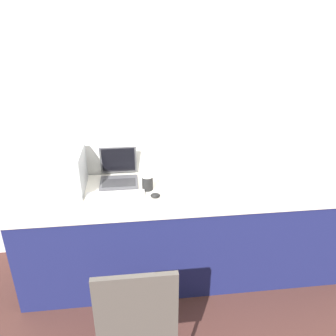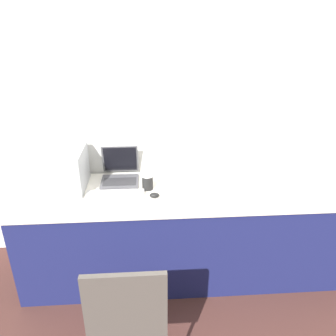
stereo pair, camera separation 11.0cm
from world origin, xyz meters
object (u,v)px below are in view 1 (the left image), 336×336
Objects in this scene: printer at (53,171)px; external_keyboard at (116,197)px; mouse at (155,195)px; chair at (137,311)px; laptop_left at (119,174)px; coffee_cup at (147,182)px.

external_keyboard is (0.46, -0.18, -0.16)m from printer.
mouse is at bearing -4.83° from external_keyboard.
external_keyboard is 0.88m from chair.
coffee_cup is (0.22, -0.18, 0.00)m from laptop_left.
coffee_cup is at bearing -38.21° from laptop_left.
printer reaches higher than coffee_cup.
printer is 1.34× the size of laptop_left.
coffee_cup is 1.01m from chair.
laptop_left is 0.30m from external_keyboard.
laptop_left is 2.76× the size of coffee_cup.
chair is at bearing -97.30° from coffee_cup.
chair is at bearing -81.71° from external_keyboard.
chair is at bearing -84.87° from laptop_left.
coffee_cup is at bearing 82.70° from chair.
external_keyboard is at bearing -154.88° from coffee_cup.
chair is (0.58, -1.02, -0.40)m from printer.
coffee_cup reaches higher than mouse.
mouse is at bearing 78.17° from chair.
coffee_cup is (0.24, 0.11, 0.05)m from external_keyboard.
mouse is at bearing -70.83° from coffee_cup.
mouse is 0.08× the size of chair.
external_keyboard is 5.84× the size of mouse.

